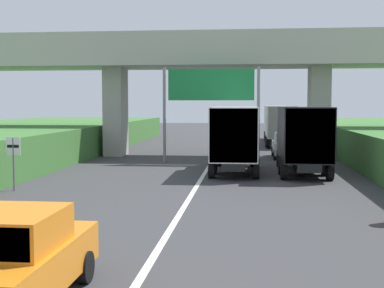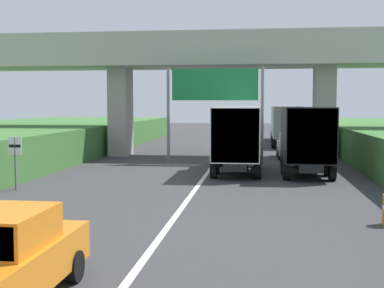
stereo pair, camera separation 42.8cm
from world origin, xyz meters
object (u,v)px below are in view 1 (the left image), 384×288
Objects in this scene: truck_white at (235,136)px; speed_limit_sign at (13,155)px; truck_red at (277,121)px; truck_blue at (280,124)px; overhead_highway_sign at (211,92)px; truck_black at (302,136)px; car_silver at (287,145)px; car_orange at (16,259)px.

speed_limit_sign is at bearing -142.62° from truck_white.
truck_blue is (-0.13, -6.92, 0.00)m from truck_red.
overhead_highway_sign is 7.07m from truck_black.
speed_limit_sign is 0.54× the size of car_silver.
truck_blue is 1.78× the size of car_orange.
car_orange is at bearing -65.15° from speed_limit_sign.
truck_blue is at bearing 79.42° from car_orange.
overhead_highway_sign is 1.43× the size of car_silver.
truck_red is 6.92m from truck_blue.
car_orange is at bearing -100.58° from truck_blue.
car_silver is (-0.27, -16.87, -1.08)m from truck_red.
truck_black is 1.00× the size of truck_blue.
truck_red is 1.00× the size of truck_black.
truck_black reaches higher than speed_limit_sign.
car_silver is at bearing 50.17° from speed_limit_sign.
truck_red and truck_black have the same top height.
truck_white reaches higher than car_silver.
car_silver is (4.83, 3.55, -3.49)m from overhead_highway_sign.
truck_blue is at bearing 90.13° from truck_black.
truck_white is (-3.54, -24.69, 0.00)m from truck_red.
speed_limit_sign reaches higher than car_silver.
truck_white is 19.13m from car_orange.
truck_white is 1.00× the size of truck_blue.
speed_limit_sign is 33.92m from truck_red.
overhead_highway_sign is 2.64× the size of speed_limit_sign.
truck_white is 1.78× the size of car_silver.
overhead_highway_sign is 21.19m from truck_red.
speed_limit_sign is 19.10m from car_silver.
speed_limit_sign is 0.31× the size of truck_blue.
truck_white is at bearing -98.15° from truck_red.
car_orange is (-6.87, -18.67, -1.08)m from truck_black.
truck_black is at bearing 69.80° from car_orange.
truck_white and truck_black have the same top height.
car_silver is (12.23, 14.66, -0.62)m from speed_limit_sign.
car_orange is (-3.42, -18.79, -1.08)m from truck_white.
overhead_highway_sign reaches higher than truck_red.
truck_black is 17.88m from truck_blue.
truck_white is 1.78× the size of car_orange.
truck_white is at bearing -69.95° from overhead_highway_sign.
truck_black is 1.78× the size of car_orange.
speed_limit_sign is at bearing 114.85° from car_orange.
truck_red is at bearing 68.39° from speed_limit_sign.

